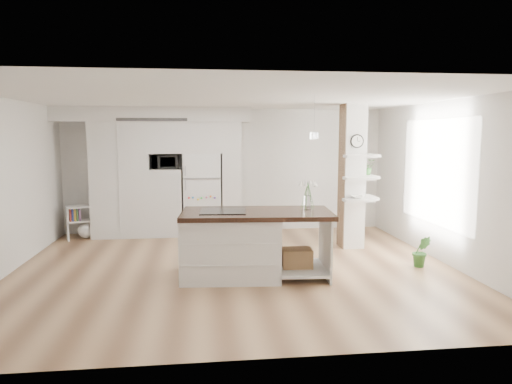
{
  "coord_description": "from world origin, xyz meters",
  "views": [
    {
      "loc": [
        -0.5,
        -7.1,
        2.13
      ],
      "look_at": [
        0.43,
        0.9,
        1.12
      ],
      "focal_mm": 32.0,
      "sensor_mm": 36.0,
      "label": 1
    }
  ],
  "objects_px": {
    "refrigerator": "(202,194)",
    "kitchen_island": "(239,243)",
    "bookshelf": "(83,224)",
    "floor_plant_a": "(421,251)"
  },
  "relations": [
    {
      "from": "bookshelf",
      "to": "floor_plant_a",
      "type": "height_order",
      "value": "bookshelf"
    },
    {
      "from": "refrigerator",
      "to": "bookshelf",
      "type": "relative_size",
      "value": 2.54
    },
    {
      "from": "kitchen_island",
      "to": "bookshelf",
      "type": "xyz_separation_m",
      "value": [
        -3.0,
        2.93,
        -0.22
      ]
    },
    {
      "from": "refrigerator",
      "to": "floor_plant_a",
      "type": "distance_m",
      "value": 4.63
    },
    {
      "from": "kitchen_island",
      "to": "bookshelf",
      "type": "height_order",
      "value": "kitchen_island"
    },
    {
      "from": "refrigerator",
      "to": "kitchen_island",
      "type": "distance_m",
      "value": 3.18
    },
    {
      "from": "bookshelf",
      "to": "floor_plant_a",
      "type": "distance_m",
      "value": 6.58
    },
    {
      "from": "floor_plant_a",
      "to": "kitchen_island",
      "type": "bearing_deg",
      "value": -176.7
    },
    {
      "from": "kitchen_island",
      "to": "floor_plant_a",
      "type": "bearing_deg",
      "value": 7.45
    },
    {
      "from": "bookshelf",
      "to": "floor_plant_a",
      "type": "relative_size",
      "value": 1.32
    }
  ]
}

